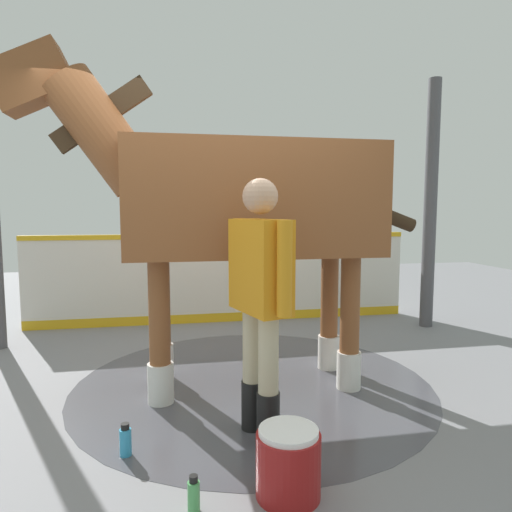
% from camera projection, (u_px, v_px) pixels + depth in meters
% --- Properties ---
extents(ground_plane, '(16.00, 16.00, 0.02)m').
position_uv_depth(ground_plane, '(210.00, 395.00, 3.67)').
color(ground_plane, gray).
extents(wet_patch, '(3.04, 3.04, 0.00)m').
position_uv_depth(wet_patch, '(253.00, 383.00, 3.88)').
color(wet_patch, '#4C4C54').
rests_on(wet_patch, ground).
extents(barrier_wall, '(5.04, 0.12, 1.18)m').
position_uv_depth(barrier_wall, '(224.00, 281.00, 6.00)').
color(barrier_wall, silver).
rests_on(barrier_wall, ground).
extents(roof_post_far, '(0.16, 0.16, 3.10)m').
position_uv_depth(roof_post_far, '(430.00, 205.00, 5.65)').
color(roof_post_far, '#4C4C51').
rests_on(roof_post_far, ground).
extents(horse, '(3.45, 0.92, 2.74)m').
position_uv_depth(horse, '(237.00, 204.00, 3.70)').
color(horse, brown).
rests_on(horse, ground).
extents(handler, '(0.36, 0.65, 1.69)m').
position_uv_depth(handler, '(260.00, 290.00, 2.89)').
color(handler, black).
rests_on(handler, ground).
extents(wash_bucket, '(0.34, 0.34, 0.37)m').
position_uv_depth(wash_bucket, '(288.00, 463.00, 2.34)').
color(wash_bucket, maroon).
rests_on(wash_bucket, ground).
extents(bottle_shampoo, '(0.07, 0.07, 0.20)m').
position_uv_depth(bottle_shampoo, '(125.00, 441.00, 2.73)').
color(bottle_shampoo, '#3399CC').
rests_on(bottle_shampoo, ground).
extents(bottle_spray, '(0.06, 0.06, 0.19)m').
position_uv_depth(bottle_spray, '(194.00, 495.00, 2.22)').
color(bottle_spray, '#4CA559').
rests_on(bottle_spray, ground).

